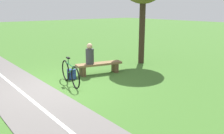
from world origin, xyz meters
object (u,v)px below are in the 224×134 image
bench (99,66)px  backpack (72,74)px  person_seated (90,55)px  bicycle (70,73)px

bench → backpack: size_ratio=5.06×
bench → person_seated: 0.62m
bicycle → backpack: size_ratio=4.61×
bicycle → person_seated: bearing=124.5°
person_seated → bicycle: bearing=38.6°
person_seated → backpack: size_ratio=2.14×
bench → bicycle: (1.54, 0.44, 0.08)m
person_seated → backpack: (0.85, 0.05, -0.62)m
person_seated → bicycle: 1.35m
bench → bicycle: 1.60m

